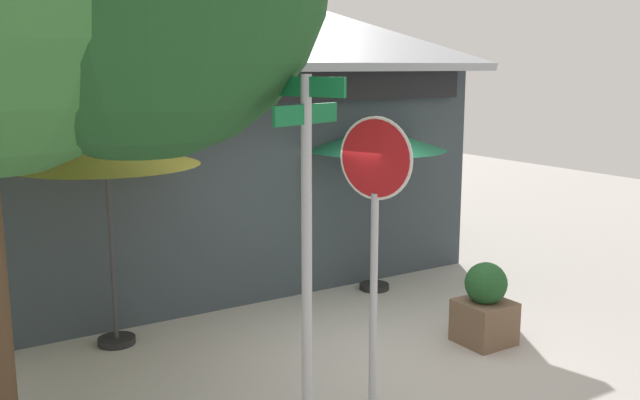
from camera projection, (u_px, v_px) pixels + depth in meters
The scene contains 7 objects.
ground_plane at pixel (385, 353), 8.33m from camera, with size 28.00×28.00×0.10m, color #ADA8A0.
cafe_building at pixel (186, 158), 11.71m from camera, with size 8.07×5.67×4.56m.
street_sign_post at pixel (306, 230), 5.90m from camera, with size 0.74×0.80×3.20m.
stop_sign at pixel (375, 212), 6.41m from camera, with size 0.29×0.70×2.83m.
patio_umbrella_mustard_left at pixel (106, 153), 8.05m from camera, with size 2.12×2.12×2.56m.
patio_umbrella_forest_green_center at pixel (376, 141), 10.14m from camera, with size 2.01×2.01×2.47m.
sidewalk_planter at pixel (485, 306), 8.43m from camera, with size 0.59×0.59×0.99m.
Camera 1 is at (-4.85, -6.22, 3.26)m, focal length 39.91 mm.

